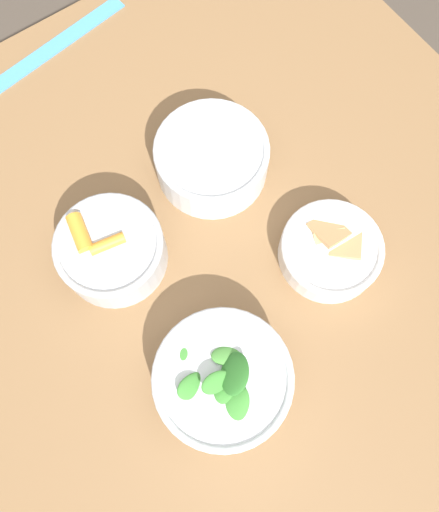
{
  "coord_description": "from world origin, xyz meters",
  "views": [
    {
      "loc": [
        -0.16,
        -0.2,
        1.46
      ],
      "look_at": [
        -0.04,
        -0.02,
        0.79
      ],
      "focal_mm": 35.0,
      "sensor_mm": 36.0,
      "label": 1
    }
  ],
  "objects": [
    {
      "name": "bowl_cookies",
      "position": [
        0.1,
        -0.11,
        0.79
      ],
      "size": [
        0.15,
        0.15,
        0.05
      ],
      "color": "white",
      "rests_on": "dining_table"
    },
    {
      "name": "bowl_carrots",
      "position": [
        -0.16,
        0.07,
        0.8
      ],
      "size": [
        0.15,
        0.15,
        0.08
      ],
      "color": "silver",
      "rests_on": "dining_table"
    },
    {
      "name": "bowl_beans_hotdog",
      "position": [
        0.04,
        0.11,
        0.8
      ],
      "size": [
        0.17,
        0.17,
        0.07
      ],
      "color": "silver",
      "rests_on": "dining_table"
    },
    {
      "name": "ruler",
      "position": [
        -0.06,
        0.45,
        0.77
      ],
      "size": [
        0.32,
        0.07,
        0.0
      ],
      "color": "#4C99E0",
      "rests_on": "dining_table"
    },
    {
      "name": "bowl_greens",
      "position": [
        -0.13,
        -0.16,
        0.8
      ],
      "size": [
        0.18,
        0.18,
        0.09
      ],
      "color": "silver",
      "rests_on": "dining_table"
    },
    {
      "name": "ground_plane",
      "position": [
        0.0,
        0.0,
        0.0
      ],
      "size": [
        10.0,
        10.0,
        0.0
      ],
      "primitive_type": "plane",
      "color": "#4C4238"
    },
    {
      "name": "dining_table",
      "position": [
        0.0,
        0.0,
        0.64
      ],
      "size": [
        0.96,
        1.03,
        0.76
      ],
      "color": "olive",
      "rests_on": "ground_plane"
    }
  ]
}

